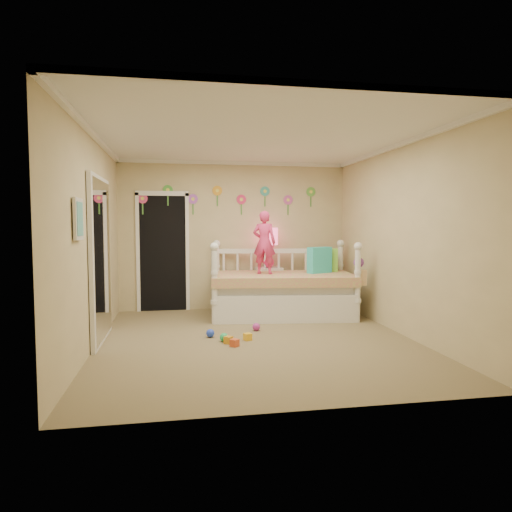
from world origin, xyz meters
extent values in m
cube|color=#7F684C|center=(0.00, 0.00, 0.00)|extent=(4.00, 4.50, 0.01)
cube|color=white|center=(0.00, 0.00, 2.60)|extent=(4.00, 4.50, 0.01)
cube|color=tan|center=(0.00, 2.25, 1.30)|extent=(4.00, 0.01, 2.60)
cube|color=tan|center=(-2.00, 0.00, 1.30)|extent=(0.01, 4.50, 2.60)
cube|color=tan|center=(2.00, 0.00, 1.30)|extent=(0.01, 4.50, 2.60)
cube|color=#29D0C0|center=(1.31, 1.44, 0.91)|extent=(0.45, 0.32, 0.43)
cube|color=#8CDF44|center=(1.49, 1.67, 0.89)|extent=(0.44, 0.30, 0.39)
imported|color=#E2336E|center=(0.38, 1.44, 1.21)|extent=(0.44, 0.37, 1.02)
cube|color=white|center=(0.58, 2.07, 0.37)|extent=(0.47, 0.37, 0.74)
sphere|color=#FC2165|center=(0.58, 2.07, 0.83)|extent=(0.19, 0.19, 0.19)
cylinder|color=#FC2165|center=(0.58, 2.07, 1.04)|extent=(0.03, 0.03, 0.40)
cylinder|color=#EC4670|center=(0.58, 2.07, 1.29)|extent=(0.32, 0.32, 0.30)
cube|color=black|center=(-1.25, 2.23, 1.03)|extent=(0.90, 0.04, 2.07)
cube|color=white|center=(-1.96, 0.30, 1.05)|extent=(0.07, 1.30, 2.10)
cube|color=white|center=(-1.97, -0.90, 1.55)|extent=(0.05, 0.34, 0.42)
camera|label=1|loc=(-0.98, -5.61, 1.49)|focal=31.29mm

